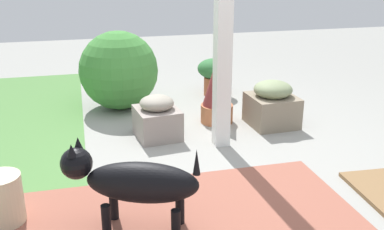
# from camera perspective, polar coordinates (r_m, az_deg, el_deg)

# --- Properties ---
(ground_plane) EXTENTS (12.00, 12.00, 0.00)m
(ground_plane) POSITION_cam_1_polar(r_m,az_deg,el_deg) (3.62, 2.96, -6.11)
(ground_plane) COLOR gray
(porch_pillar) EXTENTS (0.13, 0.13, 2.43)m
(porch_pillar) POSITION_cam_1_polar(r_m,az_deg,el_deg) (3.67, 4.06, 14.06)
(porch_pillar) COLOR white
(porch_pillar) RESTS_ON ground
(stone_planter_nearest) EXTENTS (0.46, 0.45, 0.44)m
(stone_planter_nearest) POSITION_cam_1_polar(r_m,az_deg,el_deg) (4.41, 10.11, 1.33)
(stone_planter_nearest) COLOR gray
(stone_planter_nearest) RESTS_ON ground
(stone_planter_mid) EXTENTS (0.45, 0.41, 0.39)m
(stone_planter_mid) POSITION_cam_1_polar(r_m,az_deg,el_deg) (4.06, -4.44, -0.40)
(stone_planter_mid) COLOR gray
(stone_planter_mid) RESTS_ON ground
(round_shrub) EXTENTS (0.83, 0.83, 0.83)m
(round_shrub) POSITION_cam_1_polar(r_m,az_deg,el_deg) (4.84, -9.27, 5.61)
(round_shrub) COLOR #3F8438
(round_shrub) RESTS_ON ground
(terracotta_pot_broad) EXTENTS (0.38, 0.38, 0.44)m
(terracotta_pot_broad) POSITION_cam_1_polar(r_m,az_deg,el_deg) (5.28, 2.78, 5.34)
(terracotta_pot_broad) COLOR #AA5436
(terracotta_pot_broad) RESTS_ON ground
(terracotta_pot_spiky) EXTENTS (0.32, 0.32, 0.67)m
(terracotta_pot_spiky) POSITION_cam_1_polar(r_m,az_deg,el_deg) (4.38, 3.21, 3.05)
(terracotta_pot_spiky) COLOR #B66741
(terracotta_pot_spiky) RESTS_ON ground
(dog) EXTENTS (0.46, 0.81, 0.57)m
(dog) POSITION_cam_1_polar(r_m,az_deg,el_deg) (2.66, -7.56, -8.29)
(dog) COLOR black
(dog) RESTS_ON ground
(ceramic_urn) EXTENTS (0.26, 0.26, 0.33)m
(ceramic_urn) POSITION_cam_1_polar(r_m,az_deg,el_deg) (3.00, -22.99, -9.95)
(ceramic_urn) COLOR beige
(ceramic_urn) RESTS_ON ground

